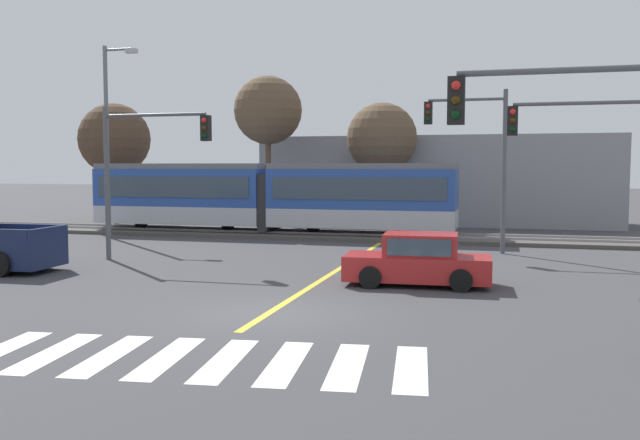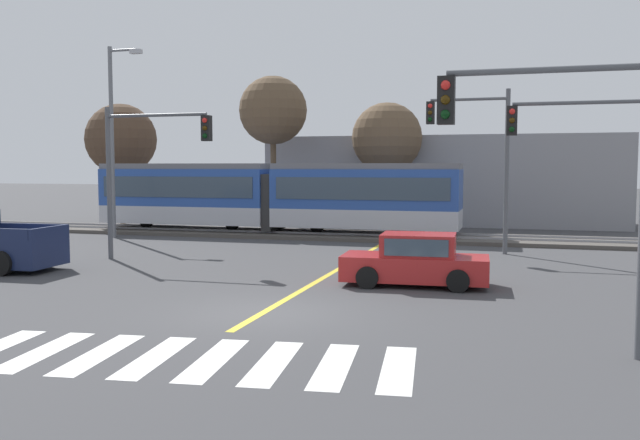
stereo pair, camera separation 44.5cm
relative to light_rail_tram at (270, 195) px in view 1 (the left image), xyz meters
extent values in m
plane|color=#3D3D3F|center=(5.99, -17.16, -2.05)|extent=(200.00, 200.00, 0.00)
cube|color=#4C4742|center=(5.99, 0.01, -1.96)|extent=(120.00, 4.00, 0.18)
cube|color=#939399|center=(5.99, -0.71, -1.82)|extent=(120.00, 0.08, 0.10)
cube|color=#939399|center=(5.99, 0.73, -1.82)|extent=(120.00, 0.08, 0.10)
cube|color=#B7BAC1|center=(-4.75, 0.01, -1.07)|extent=(9.00, 2.60, 0.90)
cube|color=#284C9E|center=(-4.75, 0.01, 0.33)|extent=(9.00, 2.60, 1.90)
cube|color=#384756|center=(-4.75, -1.31, 0.38)|extent=(8.28, 0.04, 1.04)
cube|color=slate|center=(-4.75, 0.01, 1.42)|extent=(9.00, 2.39, 0.28)
cylinder|color=black|center=(-2.28, 0.01, -1.52)|extent=(0.70, 0.20, 0.70)
cylinder|color=black|center=(-7.23, 0.01, -1.52)|extent=(0.70, 0.20, 0.70)
cube|color=#B7BAC1|center=(4.75, 0.01, -1.07)|extent=(9.00, 2.60, 0.90)
cube|color=#284C9E|center=(4.75, 0.01, 0.33)|extent=(9.00, 2.60, 1.90)
cube|color=#384756|center=(4.75, -1.31, 0.38)|extent=(8.28, 0.04, 1.04)
cube|color=slate|center=(4.75, 0.01, 1.42)|extent=(9.00, 2.39, 0.28)
cylinder|color=black|center=(7.22, 0.01, -1.52)|extent=(0.70, 0.20, 0.70)
cylinder|color=black|center=(2.27, 0.01, -1.52)|extent=(0.70, 0.20, 0.70)
cube|color=#2D2D2D|center=(0.00, 0.01, -0.37)|extent=(0.50, 2.34, 2.80)
cube|color=silver|center=(2.16, -21.59, -2.04)|extent=(0.88, 2.85, 0.01)
cube|color=silver|center=(3.26, -21.46, -2.04)|extent=(0.88, 2.85, 0.01)
cube|color=silver|center=(4.35, -21.34, -2.04)|extent=(0.88, 2.85, 0.01)
cube|color=silver|center=(5.44, -21.21, -2.04)|extent=(0.88, 2.85, 0.01)
cube|color=silver|center=(6.53, -21.08, -2.04)|extent=(0.88, 2.85, 0.01)
cube|color=silver|center=(7.63, -20.96, -2.04)|extent=(0.88, 2.85, 0.01)
cube|color=silver|center=(8.72, -20.83, -2.04)|extent=(0.88, 2.85, 0.01)
cube|color=silver|center=(9.81, -20.70, -2.04)|extent=(0.88, 2.85, 0.01)
cube|color=gold|center=(5.99, -10.57, -2.05)|extent=(0.20, 17.15, 0.01)
cube|color=#B22323|center=(8.91, -12.47, -1.53)|extent=(4.28, 1.92, 0.72)
cube|color=#B22323|center=(9.01, -12.47, -0.85)|extent=(2.18, 1.63, 0.64)
cube|color=#384756|center=(8.01, -12.52, -0.85)|extent=(0.17, 1.43, 0.52)
cube|color=#384756|center=(9.05, -13.25, -0.85)|extent=(1.78, 0.13, 0.48)
cylinder|color=black|center=(7.70, -13.39, -1.73)|extent=(0.65, 0.25, 0.64)
cylinder|color=black|center=(7.61, -11.69, -1.73)|extent=(0.65, 0.25, 0.64)
cylinder|color=black|center=(10.21, -13.25, -1.73)|extent=(0.65, 0.25, 0.64)
cylinder|color=black|center=(10.12, -11.56, -1.73)|extent=(0.65, 0.25, 0.64)
cube|color=#192347|center=(-4.34, -12.50, -0.72)|extent=(2.70, 0.22, 0.36)
cube|color=#192347|center=(-2.88, -13.37, -0.72)|extent=(0.19, 1.96, 0.36)
cylinder|color=black|center=(-3.92, -14.39, -1.65)|extent=(0.81, 0.31, 0.80)
cylinder|color=black|center=(-3.99, -12.43, -1.65)|extent=(0.81, 0.31, 0.80)
cylinder|color=#515459|center=(11.33, -4.40, 1.19)|extent=(0.18, 0.18, 6.48)
cylinder|color=#515459|center=(9.83, -4.40, 4.06)|extent=(3.00, 0.12, 0.12)
cube|color=black|center=(8.33, -4.40, 3.56)|extent=(0.32, 0.28, 0.90)
sphere|color=red|center=(8.33, -4.55, 3.83)|extent=(0.18, 0.18, 0.18)
sphere|color=#3A2706|center=(8.33, -4.55, 3.56)|extent=(0.18, 0.18, 0.18)
sphere|color=black|center=(8.33, -4.55, 3.29)|extent=(0.18, 0.18, 0.18)
cylinder|color=#515459|center=(13.53, -10.19, 3.32)|extent=(4.00, 0.12, 0.12)
cube|color=black|center=(11.53, -10.19, 2.82)|extent=(0.32, 0.28, 0.90)
sphere|color=red|center=(11.53, -10.34, 3.09)|extent=(0.18, 0.18, 0.18)
sphere|color=#3A2706|center=(11.53, -10.34, 2.82)|extent=(0.18, 0.18, 0.18)
sphere|color=black|center=(11.53, -10.34, 2.55)|extent=(0.18, 0.18, 0.18)
cylinder|color=#515459|center=(12.13, -18.92, 3.15)|extent=(3.50, 0.12, 0.12)
cube|color=black|center=(10.38, -18.92, 2.65)|extent=(0.32, 0.28, 0.90)
sphere|color=red|center=(10.38, -19.07, 2.92)|extent=(0.18, 0.18, 0.18)
sphere|color=#3A2706|center=(10.38, -19.07, 2.65)|extent=(0.18, 0.18, 0.18)
sphere|color=black|center=(10.38, -19.07, 2.38)|extent=(0.18, 0.18, 0.18)
cylinder|color=#515459|center=(-2.87, -9.97, 0.77)|extent=(0.18, 0.18, 5.64)
cylinder|color=#515459|center=(-0.87, -9.97, 3.26)|extent=(4.00, 0.12, 0.12)
cube|color=black|center=(1.13, -9.97, 2.76)|extent=(0.32, 0.28, 0.90)
sphere|color=red|center=(1.13, -10.12, 3.03)|extent=(0.18, 0.18, 0.18)
sphere|color=#3A2706|center=(1.13, -10.12, 2.76)|extent=(0.18, 0.18, 0.18)
sphere|color=black|center=(1.13, -10.12, 2.49)|extent=(0.18, 0.18, 0.18)
cylinder|color=slate|center=(-7.17, -3.12, 2.55)|extent=(0.20, 0.20, 9.19)
cylinder|color=slate|center=(-6.46, -3.12, 6.94)|extent=(1.42, 0.12, 0.12)
cube|color=#B2B2B7|center=(-5.75, -3.12, 6.84)|extent=(0.56, 0.28, 0.20)
cylinder|color=brown|center=(-11.02, 3.72, 0.07)|extent=(0.32, 0.32, 4.24)
sphere|color=#4C3828|center=(-11.02, 3.72, 3.04)|extent=(4.21, 4.21, 4.21)
cylinder|color=brown|center=(-1.47, 4.01, 0.87)|extent=(0.32, 0.32, 5.84)
sphere|color=brown|center=(-1.47, 4.01, 4.55)|extent=(3.82, 3.82, 3.82)
cylinder|color=brown|center=(4.70, 5.64, 0.08)|extent=(0.32, 0.32, 4.27)
sphere|color=brown|center=(4.70, 5.64, 3.01)|extent=(3.94, 3.94, 3.94)
cube|color=gray|center=(7.38, 9.91, 0.58)|extent=(20.90, 6.00, 5.25)
camera|label=1|loc=(11.25, -32.10, 1.41)|focal=38.00mm
camera|label=2|loc=(11.68, -31.98, 1.41)|focal=38.00mm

